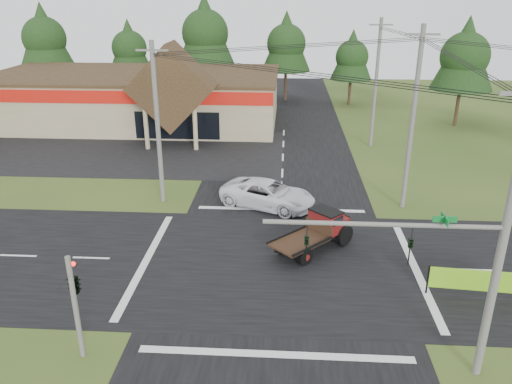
{
  "coord_description": "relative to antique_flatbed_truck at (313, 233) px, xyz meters",
  "views": [
    {
      "loc": [
        0.21,
        -22.72,
        13.21
      ],
      "look_at": [
        -1.47,
        4.54,
        2.2
      ],
      "focal_mm": 35.0,
      "sensor_mm": 36.0,
      "label": 1
    }
  ],
  "objects": [
    {
      "name": "roadside_banner",
      "position": [
        7.29,
        -4.13,
        -0.31
      ],
      "size": [
        4.37,
        0.51,
        1.49
      ],
      "primitive_type": null,
      "rotation": [
        0.0,
        0.0,
        -0.09
      ],
      "color": "#6FB818",
      "rests_on": "ground"
    },
    {
      "name": "utility_pole_nr",
      "position": [
        5.69,
        -9.17,
        4.58
      ],
      "size": [
        2.0,
        0.3,
        11.0
      ],
      "color": "#595651",
      "rests_on": "ground"
    },
    {
      "name": "tree_side_ne",
      "position": [
        16.19,
        28.33,
        6.31
      ],
      "size": [
        6.16,
        6.16,
        11.11
      ],
      "color": "#332316",
      "rests_on": "ground"
    },
    {
      "name": "traffic_signal_corner",
      "position": [
        -9.31,
        -8.99,
        2.46
      ],
      "size": [
        0.53,
        2.48,
        4.4
      ],
      "color": "#595651",
      "rests_on": "ground"
    },
    {
      "name": "white_pickup",
      "position": [
        -2.68,
        5.86,
        -0.2
      ],
      "size": [
        6.86,
        5.07,
        1.73
      ],
      "primitive_type": "imported",
      "rotation": [
        0.0,
        0.0,
        1.17
      ],
      "color": "white",
      "rests_on": "ground"
    },
    {
      "name": "utility_pole_n",
      "position": [
        6.19,
        20.33,
        4.68
      ],
      "size": [
        2.0,
        0.3,
        11.2
      ],
      "color": "#595651",
      "rests_on": "ground"
    },
    {
      "name": "utility_pole_ne",
      "position": [
        6.19,
        6.33,
        4.83
      ],
      "size": [
        2.0,
        0.3,
        11.5
      ],
      "color": "#595651",
      "rests_on": "ground"
    },
    {
      "name": "tree_row_b",
      "position": [
        -21.81,
        40.33,
        5.64
      ],
      "size": [
        5.6,
        5.6,
        10.1
      ],
      "color": "#332316",
      "rests_on": "ground"
    },
    {
      "name": "road_ns",
      "position": [
        -1.81,
        -1.67,
        -1.05
      ],
      "size": [
        12.0,
        120.0,
        0.02
      ],
      "primitive_type": "cube",
      "color": "black",
      "rests_on": "ground"
    },
    {
      "name": "antique_flatbed_truck",
      "position": [
        0.0,
        0.0,
        0.0
      ],
      "size": [
        4.93,
        4.99,
        2.12
      ],
      "primitive_type": null,
      "rotation": [
        0.0,
        0.0,
        -0.77
      ],
      "color": "#52120B",
      "rests_on": "ground"
    },
    {
      "name": "parking_apron",
      "position": [
        -15.81,
        17.33,
        -1.05
      ],
      "size": [
        28.0,
        14.0,
        0.02
      ],
      "primitive_type": "cube",
      "color": "black",
      "rests_on": "ground"
    },
    {
      "name": "ground",
      "position": [
        -1.81,
        -1.67,
        -1.06
      ],
      "size": [
        120.0,
        120.0,
        0.0
      ],
      "primitive_type": "plane",
      "color": "#334B1B",
      "rests_on": "ground"
    },
    {
      "name": "road_ew",
      "position": [
        -1.81,
        -1.67,
        -1.05
      ],
      "size": [
        120.0,
        12.0,
        0.02
      ],
      "primitive_type": "cube",
      "color": "black",
      "rests_on": "ground"
    },
    {
      "name": "tree_row_a",
      "position": [
        -31.81,
        38.33,
        6.99
      ],
      "size": [
        6.72,
        6.72,
        12.12
      ],
      "color": "#332316",
      "rests_on": "ground"
    },
    {
      "name": "cvs_building",
      "position": [
        -17.51,
        27.9,
        1.72
      ],
      "size": [
        30.4,
        18.2,
        9.19
      ],
      "color": "#988D67",
      "rests_on": "ground"
    },
    {
      "name": "utility_pole_nw",
      "position": [
        -9.81,
        6.33,
        4.33
      ],
      "size": [
        2.0,
        0.3,
        10.5
      ],
      "color": "#595651",
      "rests_on": "ground"
    },
    {
      "name": "tree_row_e",
      "position": [
        6.19,
        38.33,
        4.97
      ],
      "size": [
        5.04,
        5.04,
        9.09
      ],
      "color": "#332316",
      "rests_on": "ground"
    },
    {
      "name": "tree_row_c",
      "position": [
        -11.81,
        39.33,
        7.66
      ],
      "size": [
        7.28,
        7.28,
        13.13
      ],
      "color": "#332316",
      "rests_on": "ground"
    },
    {
      "name": "traffic_signal_mast",
      "position": [
        4.01,
        -9.17,
        3.36
      ],
      "size": [
        8.12,
        0.24,
        7.0
      ],
      "color": "#595651",
      "rests_on": "ground"
    },
    {
      "name": "tree_row_d",
      "position": [
        -1.81,
        40.33,
        6.31
      ],
      "size": [
        6.16,
        6.16,
        11.11
      ],
      "color": "#332316",
      "rests_on": "ground"
    }
  ]
}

